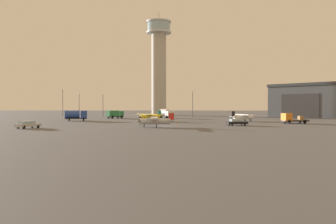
% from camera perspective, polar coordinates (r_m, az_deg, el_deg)
% --- Properties ---
extents(ground_plane, '(400.00, 400.00, 0.00)m').
position_cam_1_polar(ground_plane, '(66.19, -0.86, -2.51)').
color(ground_plane, '#545456').
extents(control_tower, '(10.67, 10.67, 44.60)m').
position_cam_1_polar(control_tower, '(142.73, -1.61, 8.78)').
color(control_tower, '#B2AD9E').
rests_on(control_tower, ground_plane).
extents(hangar, '(34.56, 34.56, 11.92)m').
position_cam_1_polar(hangar, '(131.82, 24.12, 1.83)').
color(hangar, '#4C5159').
rests_on(hangar, ground_plane).
extents(airplane_white, '(7.07, 8.95, 2.69)m').
position_cam_1_polar(airplane_white, '(88.60, 13.03, -0.79)').
color(airplane_white, white).
rests_on(airplane_white, ground_plane).
extents(airplane_silver, '(7.31, 9.31, 2.74)m').
position_cam_1_polar(airplane_silver, '(63.31, -2.14, -1.52)').
color(airplane_silver, '#B7BABF').
rests_on(airplane_silver, ground_plane).
extents(airplane_yellow, '(7.61, 8.25, 2.86)m').
position_cam_1_polar(airplane_yellow, '(86.49, -3.14, -0.76)').
color(airplane_yellow, gold).
rests_on(airplane_yellow, ground_plane).
extents(truck_box_green, '(5.46, 5.79, 2.55)m').
position_cam_1_polar(truck_box_green, '(106.71, -9.35, -0.33)').
color(truck_box_green, '#38383D').
rests_on(truck_box_green, ground_plane).
extents(truck_fuel_tanker_blue, '(6.22, 4.24, 2.85)m').
position_cam_1_polar(truck_fuel_tanker_blue, '(92.56, -15.88, -0.49)').
color(truck_fuel_tanker_blue, '#38383D').
rests_on(truck_fuel_tanker_blue, ground_plane).
extents(truck_flatbed_orange, '(6.11, 3.87, 2.42)m').
position_cam_1_polar(truck_flatbed_orange, '(80.88, 20.81, -1.07)').
color(truck_flatbed_orange, '#38383D').
rests_on(truck_flatbed_orange, ground_plane).
extents(truck_fuel_tanker_white, '(5.26, 6.07, 3.04)m').
position_cam_1_polar(truck_fuel_tanker_white, '(107.38, -0.32, -0.21)').
color(truck_fuel_tanker_white, '#38383D').
rests_on(truck_fuel_tanker_white, ground_plane).
extents(car_black, '(4.55, 2.91, 1.37)m').
position_cam_1_polar(car_black, '(69.94, 11.94, -1.73)').
color(car_black, black).
rests_on(car_black, ground_plane).
extents(car_silver, '(3.83, 4.73, 1.37)m').
position_cam_1_polar(car_silver, '(65.22, -23.35, -2.01)').
color(car_silver, '#B7BABF').
rests_on(car_silver, ground_plane).
extents(light_post_west, '(0.44, 0.44, 8.78)m').
position_cam_1_polar(light_post_west, '(120.30, -15.31, 1.60)').
color(light_post_west, '#38383D').
rests_on(light_post_west, ground_plane).
extents(light_post_east, '(0.44, 0.44, 8.45)m').
position_cam_1_polar(light_post_east, '(121.18, -11.33, 1.53)').
color(light_post_east, '#38383D').
rests_on(light_post_east, ground_plane).
extents(light_post_north, '(0.44, 0.44, 9.35)m').
position_cam_1_polar(light_post_north, '(114.95, 4.33, 1.81)').
color(light_post_north, '#38383D').
rests_on(light_post_north, ground_plane).
extents(light_post_centre, '(0.44, 0.44, 10.43)m').
position_cam_1_polar(light_post_centre, '(128.43, -17.97, 1.94)').
color(light_post_centre, '#38383D').
rests_on(light_post_centre, ground_plane).
extents(traffic_cone_near_left, '(0.36, 0.36, 0.59)m').
position_cam_1_polar(traffic_cone_near_left, '(75.30, 1.48, -1.84)').
color(traffic_cone_near_left, black).
rests_on(traffic_cone_near_left, ground_plane).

